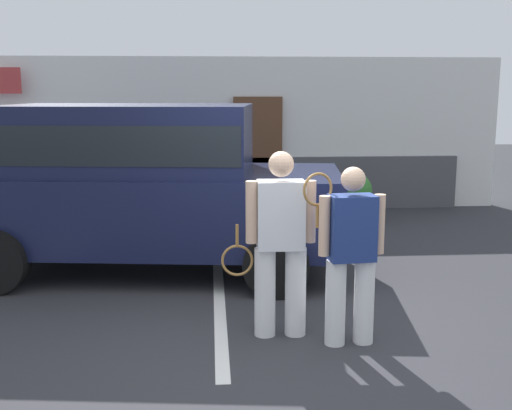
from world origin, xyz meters
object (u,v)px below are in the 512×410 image
(tennis_player_man, at_px, (280,242))
(tennis_player_woman, at_px, (351,253))
(parked_suv, at_px, (142,180))
(potted_plant_by_porch, at_px, (353,194))

(tennis_player_man, distance_m, tennis_player_woman, 0.64)
(parked_suv, relative_size, potted_plant_by_porch, 5.75)
(parked_suv, height_order, potted_plant_by_porch, parked_suv)
(parked_suv, xyz_separation_m, tennis_player_man, (1.45, -2.22, -0.27))
(tennis_player_woman, xyz_separation_m, potted_plant_by_porch, (1.24, 5.32, -0.37))
(tennis_player_woman, height_order, potted_plant_by_porch, tennis_player_woman)
(tennis_player_woman, relative_size, potted_plant_by_porch, 1.90)
(tennis_player_woman, bearing_deg, parked_suv, -55.16)
(parked_suv, xyz_separation_m, tennis_player_woman, (2.04, -2.46, -0.31))
(parked_suv, relative_size, tennis_player_woman, 3.03)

